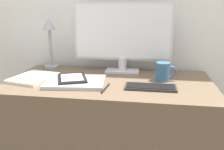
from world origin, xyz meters
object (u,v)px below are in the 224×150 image
Objects in this scene: ereader at (72,78)px; notebook at (33,78)px; monitor at (123,35)px; pen at (105,88)px; desk_lamp at (50,36)px; laptop at (75,82)px; keyboard at (151,87)px; coffee_mug at (163,72)px.

ereader is 0.83× the size of notebook.
pen is at bearing -97.98° from monitor.
laptop is at bearing -49.76° from desk_lamp.
keyboard is 0.67m from notebook.
desk_lamp is 2.36× the size of pen.
notebook is at bearing -91.82° from desk_lamp.
notebook is at bearing 170.76° from laptop.
monitor is 2.09× the size of notebook.
coffee_mug is (0.07, 0.14, 0.05)m from keyboard.
keyboard is at bearing -25.62° from desk_lamp.
coffee_mug reaches higher than laptop.
ereader is (-0.03, 0.02, 0.01)m from laptop.
monitor reaches higher than laptop.
laptop is 0.27m from notebook.
coffee_mug reaches higher than ereader.
notebook is (-0.26, 0.04, -0.00)m from laptop.
desk_lamp is (-0.25, 0.30, 0.21)m from laptop.
desk_lamp is (-0.66, 0.32, 0.21)m from keyboard.
monitor is 0.42m from ereader.
ereader is at bearing 139.48° from laptop.
laptop reaches higher than keyboard.
pen is (0.20, -0.08, -0.02)m from ereader.
monitor is 4.29× the size of pen.
notebook reaches higher than keyboard.
coffee_mug is (0.25, -0.16, -0.18)m from monitor.
keyboard is 1.86× the size of pen.
pen is (0.44, -0.10, -0.00)m from notebook.
pen is at bearing -168.32° from keyboard.
notebook is (-0.01, -0.26, -0.21)m from desk_lamp.
ereader is 0.24m from notebook.
desk_lamp is at bearing 130.24° from laptop.
keyboard reaches higher than pen.
pen is at bearing -19.44° from laptop.
desk_lamp is 0.60m from pen.
pen is (-0.23, -0.05, -0.00)m from keyboard.
laptop is 0.19m from pen.
ereader is at bearing -4.98° from notebook.
monitor is at bearing 82.02° from pen.
keyboard is at bearing -4.88° from ereader.
notebook is at bearing -173.28° from coffee_mug.
coffee_mug is 0.83× the size of pen.
pen is at bearing -13.43° from notebook.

